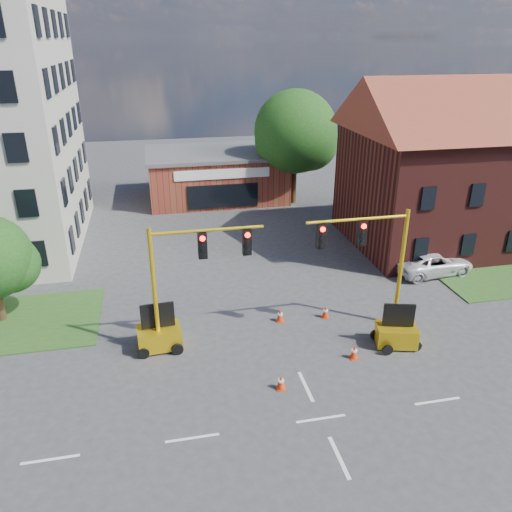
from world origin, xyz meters
name	(u,v)px	position (x,y,z in m)	size (l,w,h in m)	color
ground	(321,419)	(0.00, 0.00, 0.00)	(120.00, 120.00, 0.00)	#3A3A3C
lane_markings	(350,480)	(0.00, -3.00, 0.01)	(60.00, 36.00, 0.01)	white
brick_shop	(216,174)	(0.00, 29.98, 2.16)	(12.40, 8.40, 4.30)	maroon
townhouse_row	(497,158)	(18.00, 16.00, 5.93)	(21.00, 11.00, 11.50)	#4E1B17
tree_large	(299,135)	(6.86, 27.08, 6.00)	(7.40, 7.05, 9.79)	#3E2616
signal_mast_west	(190,273)	(-4.36, 6.00, 3.92)	(5.30, 0.60, 6.20)	gray
signal_mast_east	(371,257)	(4.36, 6.00, 3.92)	(5.30, 0.60, 6.20)	gray
trailer_west	(159,335)	(-5.97, 6.20, 0.71)	(2.10, 1.48, 2.29)	gold
trailer_east	(396,333)	(5.14, 4.12, 0.67)	(2.15, 1.72, 2.14)	gold
cone_a	(281,382)	(-1.08, 2.08, 0.34)	(0.40, 0.40, 0.70)	red
cone_b	(280,316)	(0.24, 7.39, 0.34)	(0.40, 0.40, 0.70)	red
cone_c	(354,352)	(2.77, 3.50, 0.34)	(0.40, 0.40, 0.70)	red
cone_d	(326,312)	(2.69, 7.27, 0.34)	(0.40, 0.40, 0.70)	red
pickup_white	(433,263)	(11.06, 11.06, 0.70)	(2.31, 5.01, 1.39)	white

